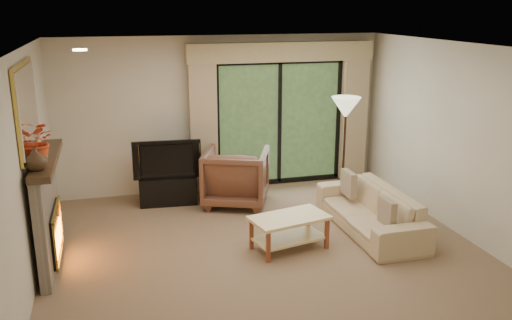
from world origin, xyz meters
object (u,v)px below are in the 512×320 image
object	(u,v)px
media_console	(168,190)
coffee_table	(289,232)
armchair	(236,177)
sofa	(370,210)

from	to	relation	value
media_console	coffee_table	xyz separation A→B (m)	(1.33, -2.11, -0.00)
armchair	coffee_table	bearing A→B (deg)	121.13
media_console	coffee_table	world-z (taller)	media_console
armchair	media_console	bearing A→B (deg)	5.51
media_console	coffee_table	size ratio (longest dim) A/B	0.91
sofa	coffee_table	distance (m)	1.32
media_console	sofa	size ratio (longest dim) A/B	0.44
media_console	armchair	distance (m)	1.11
media_console	armchair	bearing A→B (deg)	-12.09
armchair	coffee_table	size ratio (longest dim) A/B	1.00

